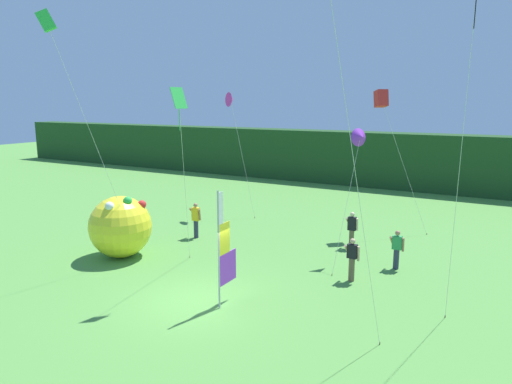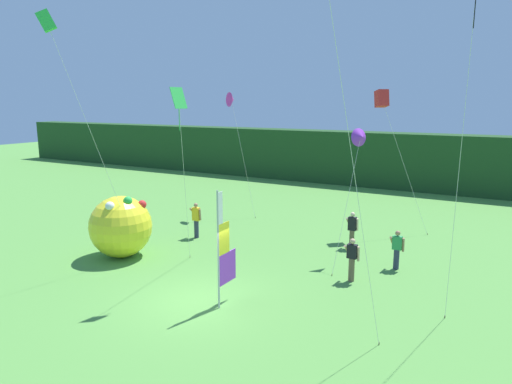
{
  "view_description": "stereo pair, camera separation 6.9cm",
  "coord_description": "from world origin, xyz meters",
  "px_view_note": "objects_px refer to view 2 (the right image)",
  "views": [
    {
      "loc": [
        8.72,
        -11.68,
        6.49
      ],
      "look_at": [
        0.12,
        3.63,
        3.07
      ],
      "focal_mm": 32.64,
      "sensor_mm": 36.0,
      "label": 1
    },
    {
      "loc": [
        8.78,
        -11.65,
        6.49
      ],
      "look_at": [
        0.12,
        3.63,
        3.07
      ],
      "focal_mm": 32.64,
      "sensor_mm": 36.0,
      "label": 2
    }
  ],
  "objects_px": {
    "person_near_banner": "(397,249)",
    "kite_red_box_5": "(382,99)",
    "kite_black_diamond_2": "(475,3)",
    "inflatable_balloon": "(121,226)",
    "kite_magenta_delta_3": "(231,100)",
    "kite_green_diamond_1": "(180,112)",
    "banner_flag": "(223,250)",
    "person_far_right": "(352,229)",
    "person_mid_field": "(352,259)",
    "kite_purple_delta_4": "(360,138)",
    "person_far_left": "(196,219)",
    "kite_green_box_0": "(47,23)"
  },
  "relations": [
    {
      "from": "person_mid_field",
      "to": "kite_green_diamond_1",
      "type": "bearing_deg",
      "value": -146.39
    },
    {
      "from": "inflatable_balloon",
      "to": "kite_green_diamond_1",
      "type": "bearing_deg",
      "value": -15.94
    },
    {
      "from": "kite_black_diamond_2",
      "to": "kite_magenta_delta_3",
      "type": "xyz_separation_m",
      "value": [
        -13.21,
        9.6,
        -2.28
      ]
    },
    {
      "from": "kite_green_diamond_1",
      "to": "inflatable_balloon",
      "type": "bearing_deg",
      "value": 164.06
    },
    {
      "from": "banner_flag",
      "to": "kite_red_box_5",
      "type": "distance_m",
      "value": 12.3
    },
    {
      "from": "inflatable_balloon",
      "to": "kite_red_box_5",
      "type": "xyz_separation_m",
      "value": [
        8.29,
        9.31,
        5.3
      ]
    },
    {
      "from": "person_far_left",
      "to": "kite_magenta_delta_3",
      "type": "xyz_separation_m",
      "value": [
        -1.27,
        5.26,
        5.66
      ]
    },
    {
      "from": "person_far_right",
      "to": "inflatable_balloon",
      "type": "relative_size",
      "value": 0.62
    },
    {
      "from": "person_far_right",
      "to": "kite_purple_delta_4",
      "type": "distance_m",
      "value": 4.31
    },
    {
      "from": "person_mid_field",
      "to": "kite_magenta_delta_3",
      "type": "distance_m",
      "value": 13.12
    },
    {
      "from": "person_mid_field",
      "to": "person_far_left",
      "type": "height_order",
      "value": "person_far_left"
    },
    {
      "from": "person_far_right",
      "to": "kite_purple_delta_4",
      "type": "height_order",
      "value": "kite_purple_delta_4"
    },
    {
      "from": "person_mid_field",
      "to": "kite_purple_delta_4",
      "type": "distance_m",
      "value": 5.11
    },
    {
      "from": "banner_flag",
      "to": "kite_green_box_0",
      "type": "relative_size",
      "value": 0.4
    },
    {
      "from": "banner_flag",
      "to": "person_mid_field",
      "type": "bearing_deg",
      "value": 53.57
    },
    {
      "from": "person_near_banner",
      "to": "kite_black_diamond_2",
      "type": "xyz_separation_m",
      "value": [
        2.52,
        -4.75,
        8.02
      ]
    },
    {
      "from": "inflatable_balloon",
      "to": "kite_green_diamond_1",
      "type": "xyz_separation_m",
      "value": [
        4.32,
        -1.23,
        4.83
      ]
    },
    {
      "from": "kite_green_box_0",
      "to": "person_far_right",
      "type": "bearing_deg",
      "value": 48.66
    },
    {
      "from": "inflatable_balloon",
      "to": "kite_black_diamond_2",
      "type": "relative_size",
      "value": 0.27
    },
    {
      "from": "inflatable_balloon",
      "to": "kite_magenta_delta_3",
      "type": "height_order",
      "value": "kite_magenta_delta_3"
    },
    {
      "from": "person_far_left",
      "to": "kite_magenta_delta_3",
      "type": "height_order",
      "value": "kite_magenta_delta_3"
    },
    {
      "from": "person_near_banner",
      "to": "kite_red_box_5",
      "type": "distance_m",
      "value": 8.03
    },
    {
      "from": "person_near_banner",
      "to": "kite_green_box_0",
      "type": "relative_size",
      "value": 0.17
    },
    {
      "from": "person_near_banner",
      "to": "kite_red_box_5",
      "type": "xyz_separation_m",
      "value": [
        -2.23,
        5.1,
        5.79
      ]
    },
    {
      "from": "person_far_left",
      "to": "kite_purple_delta_4",
      "type": "bearing_deg",
      "value": 8.84
    },
    {
      "from": "person_near_banner",
      "to": "person_far_left",
      "type": "relative_size",
      "value": 0.91
    },
    {
      "from": "kite_green_diamond_1",
      "to": "kite_red_box_5",
      "type": "bearing_deg",
      "value": 69.38
    },
    {
      "from": "kite_magenta_delta_3",
      "to": "person_far_right",
      "type": "bearing_deg",
      "value": -20.48
    },
    {
      "from": "kite_green_diamond_1",
      "to": "kite_purple_delta_4",
      "type": "bearing_deg",
      "value": 55.2
    },
    {
      "from": "banner_flag",
      "to": "person_far_right",
      "type": "xyz_separation_m",
      "value": [
        1.71,
        7.82,
        -0.96
      ]
    },
    {
      "from": "person_far_right",
      "to": "banner_flag",
      "type": "bearing_deg",
      "value": -102.34
    },
    {
      "from": "kite_green_box_0",
      "to": "kite_green_diamond_1",
      "type": "bearing_deg",
      "value": 23.44
    },
    {
      "from": "banner_flag",
      "to": "kite_red_box_5",
      "type": "bearing_deg",
      "value": 80.55
    },
    {
      "from": "banner_flag",
      "to": "person_near_banner",
      "type": "relative_size",
      "value": 2.45
    },
    {
      "from": "banner_flag",
      "to": "person_far_left",
      "type": "bearing_deg",
      "value": 133.27
    },
    {
      "from": "person_near_banner",
      "to": "inflatable_balloon",
      "type": "xyz_separation_m",
      "value": [
        -10.52,
        -4.21,
        0.48
      ]
    },
    {
      "from": "kite_purple_delta_4",
      "to": "person_far_left",
      "type": "bearing_deg",
      "value": -171.16
    },
    {
      "from": "kite_green_diamond_1",
      "to": "person_far_right",
      "type": "bearing_deg",
      "value": 62.01
    },
    {
      "from": "person_far_right",
      "to": "kite_red_box_5",
      "type": "xyz_separation_m",
      "value": [
        0.15,
        3.36,
        5.73
      ]
    },
    {
      "from": "person_far_left",
      "to": "kite_purple_delta_4",
      "type": "distance_m",
      "value": 8.68
    },
    {
      "from": "kite_magenta_delta_3",
      "to": "kite_purple_delta_4",
      "type": "distance_m",
      "value": 9.84
    },
    {
      "from": "person_near_banner",
      "to": "kite_black_diamond_2",
      "type": "distance_m",
      "value": 9.66
    },
    {
      "from": "person_near_banner",
      "to": "kite_black_diamond_2",
      "type": "bearing_deg",
      "value": -62.06
    },
    {
      "from": "person_near_banner",
      "to": "inflatable_balloon",
      "type": "bearing_deg",
      "value": -158.19
    },
    {
      "from": "kite_green_diamond_1",
      "to": "kite_purple_delta_4",
      "type": "distance_m",
      "value": 7.64
    },
    {
      "from": "banner_flag",
      "to": "kite_red_box_5",
      "type": "height_order",
      "value": "kite_red_box_5"
    },
    {
      "from": "kite_green_diamond_1",
      "to": "kite_purple_delta_4",
      "type": "height_order",
      "value": "kite_green_diamond_1"
    },
    {
      "from": "kite_red_box_5",
      "to": "person_mid_field",
      "type": "bearing_deg",
      "value": -81.39
    },
    {
      "from": "person_near_banner",
      "to": "kite_green_diamond_1",
      "type": "relative_size",
      "value": 0.22
    },
    {
      "from": "person_mid_field",
      "to": "person_far_left",
      "type": "bearing_deg",
      "value": 168.58
    }
  ]
}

